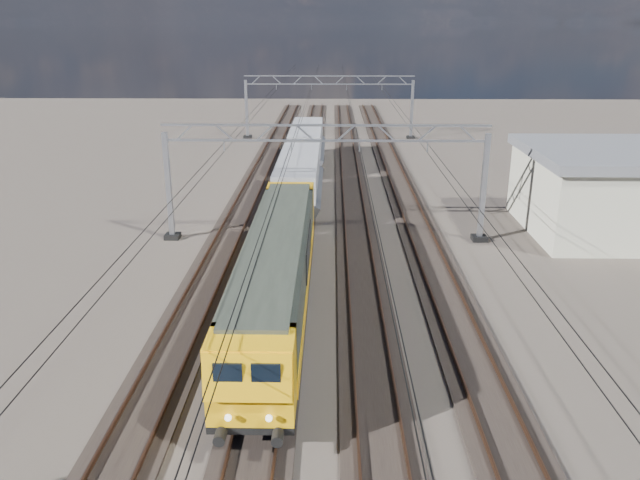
{
  "coord_description": "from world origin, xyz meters",
  "views": [
    {
      "loc": [
        0.4,
        -32.49,
        12.67
      ],
      "look_at": [
        -0.18,
        -3.0,
        2.4
      ],
      "focal_mm": 35.0,
      "sensor_mm": 36.0,
      "label": 1
    }
  ],
  "objects_px": {
    "catenary_gantry_far": "(329,104)",
    "locomotive": "(277,270)",
    "catenary_gantry_mid": "(325,178)",
    "hopper_wagon_mid": "(306,142)",
    "hopper_wagon_lead": "(298,178)"
  },
  "relations": [
    {
      "from": "catenary_gantry_mid",
      "to": "catenary_gantry_far",
      "type": "relative_size",
      "value": 1.0
    },
    {
      "from": "catenary_gantry_mid",
      "to": "hopper_wagon_lead",
      "type": "height_order",
      "value": "catenary_gantry_mid"
    },
    {
      "from": "hopper_wagon_lead",
      "to": "hopper_wagon_mid",
      "type": "xyz_separation_m",
      "value": [
        0.0,
        14.2,
        0.0
      ]
    },
    {
      "from": "catenary_gantry_far",
      "to": "hopper_wagon_mid",
      "type": "distance_m",
      "value": 15.16
    },
    {
      "from": "hopper_wagon_mid",
      "to": "catenary_gantry_far",
      "type": "bearing_deg",
      "value": 82.37
    },
    {
      "from": "catenary_gantry_far",
      "to": "hopper_wagon_mid",
      "type": "relative_size",
      "value": 1.53
    },
    {
      "from": "catenary_gantry_far",
      "to": "catenary_gantry_mid",
      "type": "bearing_deg",
      "value": -90.0
    },
    {
      "from": "catenary_gantry_far",
      "to": "locomotive",
      "type": "height_order",
      "value": "catenary_gantry_far"
    },
    {
      "from": "catenary_gantry_mid",
      "to": "hopper_wagon_mid",
      "type": "height_order",
      "value": "catenary_gantry_mid"
    },
    {
      "from": "locomotive",
      "to": "hopper_wagon_mid",
      "type": "xyz_separation_m",
      "value": [
        -0.0,
        31.9,
        -0.09
      ]
    },
    {
      "from": "catenary_gantry_mid",
      "to": "catenary_gantry_far",
      "type": "bearing_deg",
      "value": 90.0
    },
    {
      "from": "hopper_wagon_lead",
      "to": "catenary_gantry_far",
      "type": "bearing_deg",
      "value": 86.07
    },
    {
      "from": "catenary_gantry_far",
      "to": "hopper_wagon_lead",
      "type": "height_order",
      "value": "catenary_gantry_far"
    },
    {
      "from": "catenary_gantry_mid",
      "to": "hopper_wagon_lead",
      "type": "xyz_separation_m",
      "value": [
        -2.0,
        6.87,
        -1.67
      ]
    },
    {
      "from": "hopper_wagon_mid",
      "to": "catenary_gantry_mid",
      "type": "bearing_deg",
      "value": -84.58
    }
  ]
}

